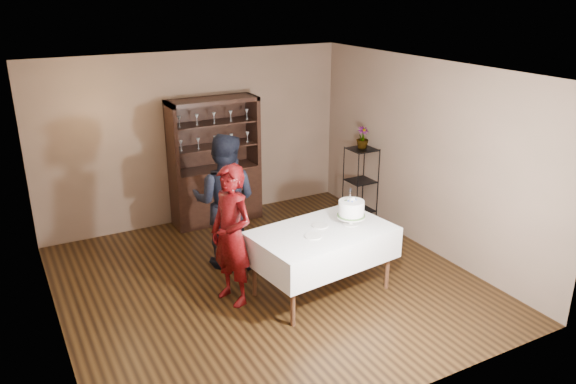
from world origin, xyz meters
name	(u,v)px	position (x,y,z in m)	size (l,w,h in m)	color
floor	(268,283)	(0.00, 0.00, 0.00)	(5.00, 5.00, 0.00)	black
ceiling	(265,71)	(0.00, 0.00, 2.70)	(5.00, 5.00, 0.00)	white
back_wall	(196,138)	(0.00, 2.50, 1.35)	(5.00, 0.02, 2.70)	brown
wall_left	(45,223)	(-2.50, 0.00, 1.35)	(0.02, 5.00, 2.70)	brown
wall_right	(425,156)	(2.50, 0.00, 1.35)	(0.02, 5.00, 2.70)	brown
china_hutch	(216,181)	(0.20, 2.25, 0.66)	(1.40, 0.48, 2.00)	black
plant_etagere	(361,181)	(2.28, 1.20, 0.65)	(0.42, 0.42, 1.20)	black
cake_table	(322,245)	(0.49, -0.52, 0.64)	(1.79, 1.22, 0.84)	silver
woman	(232,236)	(-0.55, -0.18, 0.86)	(0.63, 0.41, 1.72)	#3A0605
man	(225,201)	(-0.25, 0.76, 0.92)	(0.89, 0.70, 1.84)	black
cake	(351,210)	(0.88, -0.53, 1.04)	(0.36, 0.36, 0.48)	white
plate_near	(313,236)	(0.28, -0.63, 0.85)	(0.20, 0.20, 0.01)	white
plate_far	(320,226)	(0.52, -0.41, 0.85)	(0.20, 0.20, 0.01)	white
potted_plant	(363,138)	(2.30, 1.22, 1.36)	(0.19, 0.19, 0.34)	#446C33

